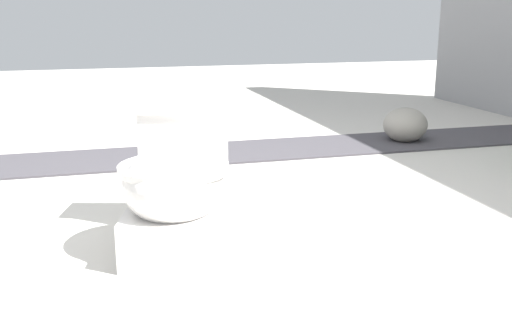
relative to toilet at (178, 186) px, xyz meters
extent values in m
plane|color=beige|center=(-0.12, 0.15, -0.22)|extent=(14.00, 14.00, 0.00)
cube|color=#423F44|center=(-1.36, 0.65, -0.21)|extent=(0.56, 8.00, 0.01)
cube|color=white|center=(0.00, 0.00, -0.14)|extent=(0.67, 0.49, 0.17)
ellipsoid|color=white|center=(0.09, -0.03, 0.04)|extent=(0.52, 0.47, 0.28)
cylinder|color=white|center=(0.09, -0.03, 0.10)|extent=(0.48, 0.48, 0.03)
cube|color=white|center=(-0.21, 0.06, 0.10)|extent=(0.27, 0.38, 0.30)
cube|color=white|center=(-0.21, 0.06, 0.27)|extent=(0.30, 0.41, 0.04)
cylinder|color=silver|center=(-0.18, 0.14, 0.29)|extent=(0.02, 0.02, 0.01)
ellipsoid|color=gray|center=(-1.36, 1.70, -0.11)|extent=(0.41, 0.41, 0.23)
camera|label=1|loc=(2.13, -0.29, 0.64)|focal=42.00mm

